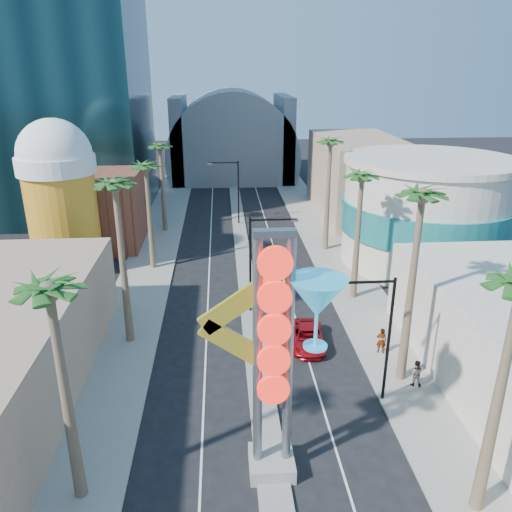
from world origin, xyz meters
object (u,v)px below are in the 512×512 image
(pedestrian_a, at_px, (381,341))
(pedestrian_b, at_px, (416,373))
(neon_sign, at_px, (291,341))
(red_pickup, at_px, (308,337))

(pedestrian_a, bearing_deg, pedestrian_b, 115.64)
(neon_sign, height_order, pedestrian_a, neon_sign)
(pedestrian_a, height_order, pedestrian_b, pedestrian_a)
(neon_sign, distance_m, pedestrian_b, 12.41)
(neon_sign, relative_size, pedestrian_b, 7.21)
(red_pickup, bearing_deg, pedestrian_a, -12.82)
(neon_sign, xyz_separation_m, pedestrian_b, (8.75, 6.16, -6.29))
(neon_sign, distance_m, red_pickup, 13.64)
(red_pickup, height_order, pedestrian_a, pedestrian_a)
(pedestrian_a, xyz_separation_m, pedestrian_b, (0.96, -3.85, -0.08))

